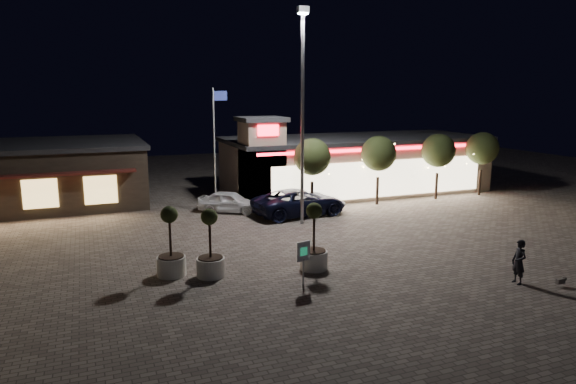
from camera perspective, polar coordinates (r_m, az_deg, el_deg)
name	(u,v)px	position (r m, az deg, el deg)	size (l,w,h in m)	color
ground	(332,270)	(22.97, 4.86, -8.67)	(90.00, 90.00, 0.00)	#71655C
retail_building	(351,164)	(40.43, 7.01, 3.13)	(20.40, 8.40, 6.10)	tan
restaurant_building	(21,174)	(39.91, -27.56, 1.77)	(16.40, 11.00, 4.30)	#382D23
floodlight_pole	(303,105)	(29.73, 1.63, 9.68)	(0.60, 0.40, 12.38)	gray
flagpole	(216,139)	(33.38, -8.03, 5.81)	(0.95, 0.10, 8.00)	white
string_tree_a	(312,157)	(33.54, 2.71, 3.90)	(2.42, 2.42, 4.79)	#332319
string_tree_b	(379,154)	(35.88, 10.03, 4.21)	(2.42, 2.42, 4.79)	#332319
string_tree_c	(438,151)	(38.72, 16.37, 4.43)	(2.42, 2.42, 4.79)	#332319
string_tree_d	(482,148)	(41.30, 20.77, 4.55)	(2.42, 2.42, 4.79)	#332319
pickup_truck	(300,202)	(32.62, 1.33, -1.14)	(2.80, 6.08, 1.69)	black
white_sedan	(230,202)	(33.64, -6.48, -1.08)	(1.66, 4.12, 1.41)	white
pedestrian	(519,262)	(23.11, 24.28, -7.10)	(0.67, 0.44, 1.85)	black
dog	(562,280)	(23.74, 28.14, -8.64)	(0.50, 0.18, 0.27)	#59514C
planter_left	(171,254)	(22.56, -12.88, -6.76)	(1.24, 1.24, 3.04)	white
planter_mid	(210,256)	(22.15, -8.61, -7.00)	(1.21, 1.21, 2.97)	white
planter_right	(314,249)	(22.82, 2.88, -6.31)	(1.23, 1.23, 3.02)	white
valet_sign	(303,255)	(20.71, 1.73, -7.02)	(0.61, 0.20, 1.88)	gray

